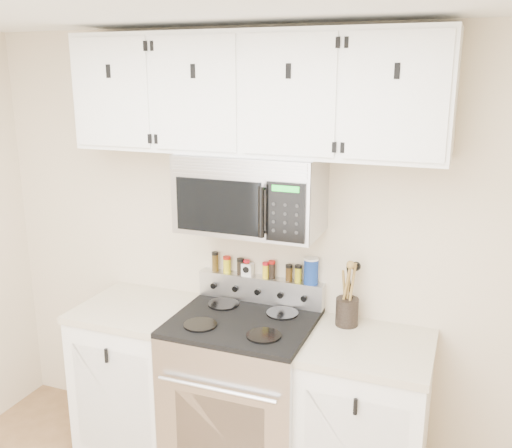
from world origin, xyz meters
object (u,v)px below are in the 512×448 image
Objects in this scene: microwave at (251,193)px; utensil_crock at (347,309)px; range at (243,395)px; salt_canister at (311,271)px.

utensil_crock is at bearing 7.87° from microwave.
microwave reaches higher than range.
salt_canister reaches higher than range.
range is 1.15m from microwave.
salt_canister is at bearing 42.96° from range.
salt_canister is (-0.23, 0.08, 0.17)m from utensil_crock.
utensil_crock is 0.29m from salt_canister.
salt_canister is at bearing 27.20° from microwave.
microwave is at bearing 89.77° from range.
range is at bearing -137.04° from salt_canister.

